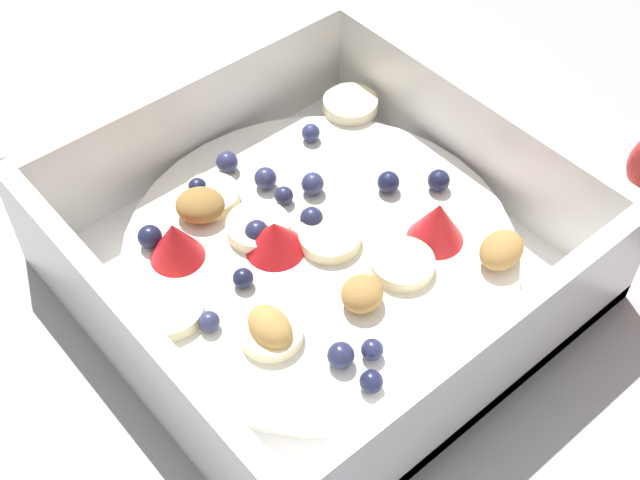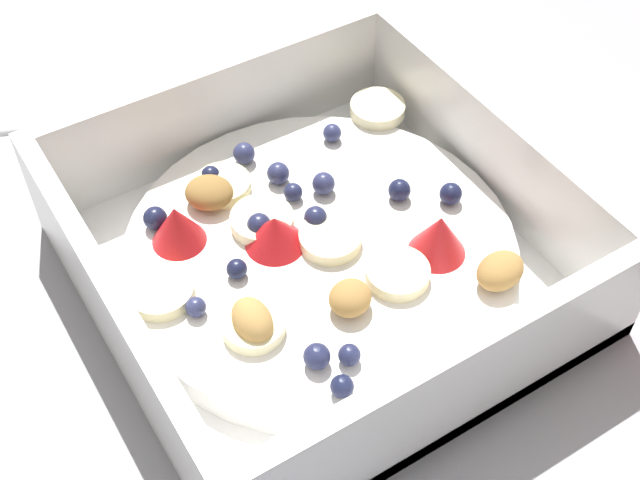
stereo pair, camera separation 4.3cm
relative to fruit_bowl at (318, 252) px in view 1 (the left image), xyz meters
The scene contains 3 objects.
ground_plane 0.03m from the fruit_bowl, 25.48° to the right, with size 2.40×2.40×0.00m, color #9E9EA3.
fruit_bowl is the anchor object (origin of this frame).
spoon 0.18m from the fruit_bowl, 14.34° to the left, with size 0.08×0.17×0.01m.
Camera 1 is at (-0.23, 0.19, 0.35)m, focal length 48.16 mm.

